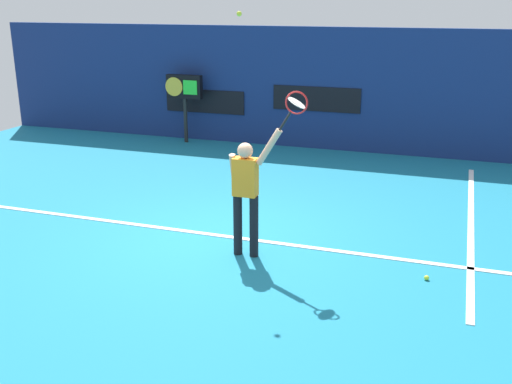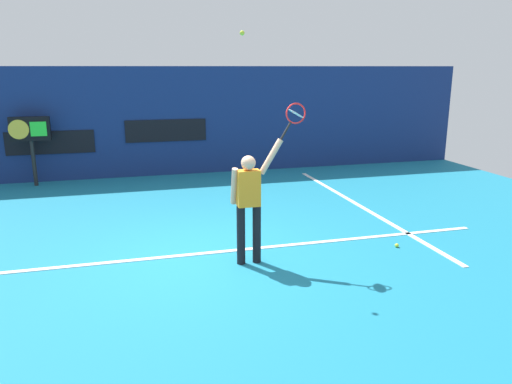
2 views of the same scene
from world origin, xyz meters
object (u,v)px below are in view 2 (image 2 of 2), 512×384
(tennis_ball, at_px, (242,33))
(tennis_player, at_px, (249,200))
(tennis_racket, at_px, (295,115))
(scoreboard_clock, at_px, (30,132))
(spare_ball, at_px, (397,245))

(tennis_ball, bearing_deg, tennis_player, -7.00)
(tennis_player, bearing_deg, tennis_racket, -0.35)
(tennis_player, distance_m, tennis_ball, 2.40)
(tennis_racket, relative_size, scoreboard_clock, 0.34)
(tennis_racket, height_order, spare_ball, tennis_racket)
(tennis_player, relative_size, tennis_racket, 3.19)
(tennis_player, bearing_deg, spare_ball, -0.13)
(tennis_ball, xyz_separation_m, spare_ball, (2.66, -0.02, -3.38))
(tennis_player, height_order, spare_ball, tennis_player)
(scoreboard_clock, relative_size, spare_ball, 25.83)
(tennis_player, distance_m, tennis_racket, 1.43)
(scoreboard_clock, bearing_deg, tennis_ball, -58.48)
(tennis_racket, xyz_separation_m, tennis_ball, (-0.79, 0.01, 1.15))
(tennis_racket, bearing_deg, tennis_ball, 178.92)
(tennis_ball, bearing_deg, tennis_racket, -1.08)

